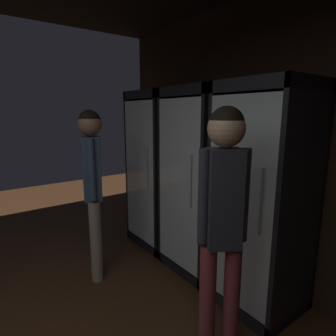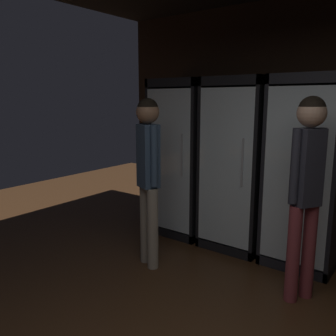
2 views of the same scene
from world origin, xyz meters
TOP-DOWN VIEW (x-y plane):
  - cooler_far_left at (-1.96, 2.71)m, footprint 0.71×0.66m
  - cooler_left at (-1.20, 2.71)m, footprint 0.71×0.66m
  - cooler_center at (-0.44, 2.71)m, footprint 0.71×0.66m
  - shopper_near at (-1.68, 1.65)m, footprint 0.30×0.24m
  - shopper_far at (-0.23, 1.95)m, footprint 0.25×0.29m

SIDE VIEW (x-z plane):
  - cooler_left at x=-1.20m, z-range -0.03..1.93m
  - cooler_far_left at x=-1.96m, z-range -0.02..1.93m
  - cooler_center at x=-0.44m, z-range -0.02..1.93m
  - shopper_near at x=-1.68m, z-range 0.21..1.93m
  - shopper_far at x=-0.23m, z-range 0.21..1.95m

